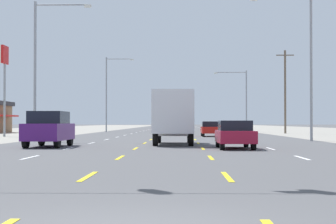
{
  "coord_description": "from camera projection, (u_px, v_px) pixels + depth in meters",
  "views": [
    {
      "loc": [
        0.57,
        -7.04,
        1.36
      ],
      "look_at": [
        -0.76,
        54.52,
        2.51
      ],
      "focal_mm": 59.77,
      "sensor_mm": 36.0,
      "label": 1
    }
  ],
  "objects": [
    {
      "name": "hatchback_inner_left_farthest",
      "position": [
        157.0,
        126.0,
        98.42
      ],
      "size": [
        1.72,
        3.9,
        1.54
      ],
      "color": "red",
      "rests_on": "ground"
    },
    {
      "name": "sedan_far_right_far",
      "position": [
        229.0,
        127.0,
        74.49
      ],
      "size": [
        1.8,
        4.5,
        1.46
      ],
      "color": "#4C196B",
      "rests_on": "ground"
    },
    {
      "name": "pole_sign_left_row_1",
      "position": [
        5.0,
        69.0,
        53.6
      ],
      "size": [
        0.24,
        1.7,
        8.73
      ],
      "color": "gray",
      "rests_on": "ground"
    },
    {
      "name": "streetlight_left_row_1",
      "position": [
        109.0,
        89.0,
        81.08
      ],
      "size": [
        4.05,
        0.26,
        10.85
      ],
      "color": "gray",
      "rests_on": "ground"
    },
    {
      "name": "box_truck_center_turn_mid",
      "position": [
        174.0,
        115.0,
        34.51
      ],
      "size": [
        2.4,
        7.2,
        3.23
      ],
      "color": "white",
      "rests_on": "ground"
    },
    {
      "name": "streetlight_right_row_0",
      "position": [
        305.0,
        56.0,
        40.82
      ],
      "size": [
        4.53,
        0.26,
        10.76
      ],
      "color": "gray",
      "rests_on": "ground"
    },
    {
      "name": "sedan_center_turn_farther",
      "position": [
        177.0,
        126.0,
        86.31
      ],
      "size": [
        1.8,
        4.5,
        1.46
      ],
      "color": "black",
      "rests_on": "ground"
    },
    {
      "name": "suv_far_left_near",
      "position": [
        49.0,
        128.0,
        31.17
      ],
      "size": [
        1.98,
        4.9,
        1.98
      ],
      "color": "#4C196B",
      "rests_on": "ground"
    },
    {
      "name": "utility_pole_right_row_1",
      "position": [
        285.0,
        90.0,
        69.25
      ],
      "size": [
        2.2,
        0.26,
        10.32
      ],
      "color": "brown",
      "rests_on": "ground"
    },
    {
      "name": "streetlight_left_row_0",
      "position": [
        41.0,
        60.0,
        41.23
      ],
      "size": [
        4.26,
        0.26,
        10.32
      ],
      "color": "gray",
      "rests_on": "ground"
    },
    {
      "name": "ground_plane",
      "position": [
        176.0,
        133.0,
        73.0
      ],
      "size": [
        572.0,
        572.0,
        0.0
      ],
      "primitive_type": "plane",
      "color": "#4C4C4F"
    },
    {
      "name": "streetlight_right_row_1",
      "position": [
        243.0,
        95.0,
        80.64
      ],
      "size": [
        4.76,
        0.26,
        8.87
      ],
      "color": "gray",
      "rests_on": "ground"
    },
    {
      "name": "lane_markings",
      "position": [
        177.0,
        129.0,
        111.48
      ],
      "size": [
        10.64,
        227.6,
        0.01
      ],
      "color": "white",
      "rests_on": "ground"
    },
    {
      "name": "hatchback_inner_left_distant_a",
      "position": [
        163.0,
        125.0,
        133.37
      ],
      "size": [
        1.72,
        3.9,
        1.54
      ],
      "color": "black",
      "rests_on": "ground"
    },
    {
      "name": "sedan_inner_right_midfar",
      "position": [
        211.0,
        129.0,
        54.45
      ],
      "size": [
        1.8,
        4.5,
        1.46
      ],
      "color": "red",
      "rests_on": "ground"
    },
    {
      "name": "sedan_inner_right_nearest",
      "position": [
        235.0,
        134.0,
        29.08
      ],
      "size": [
        1.8,
        4.5,
        1.46
      ],
      "color": "maroon",
      "rests_on": "ground"
    }
  ]
}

